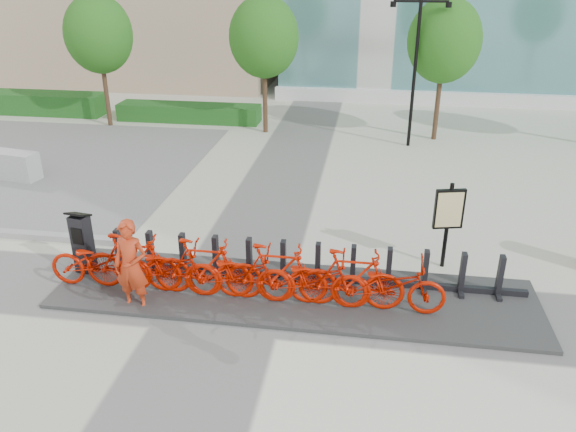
# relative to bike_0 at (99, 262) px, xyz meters

# --- Properties ---
(ground) EXTENTS (120.00, 120.00, 0.00)m
(ground) POSITION_rel_bike_0_xyz_m (2.60, 0.05, -0.62)
(ground) COLOR beige
(hedge_b) EXTENTS (6.00, 1.20, 0.70)m
(hedge_b) POSITION_rel_bike_0_xyz_m (-2.40, 13.25, -0.27)
(hedge_b) COLOR #153E19
(hedge_b) RESTS_ON ground
(tree_0) EXTENTS (2.60, 2.60, 5.10)m
(tree_0) POSITION_rel_bike_0_xyz_m (-5.40, 12.05, 2.97)
(tree_0) COLOR #40281F
(tree_0) RESTS_ON ground
(tree_1) EXTENTS (2.60, 2.60, 5.10)m
(tree_1) POSITION_rel_bike_0_xyz_m (1.10, 12.05, 2.97)
(tree_1) COLOR #40281F
(tree_1) RESTS_ON ground
(tree_2) EXTENTS (2.60, 2.60, 5.10)m
(tree_2) POSITION_rel_bike_0_xyz_m (7.60, 12.05, 2.97)
(tree_2) COLOR #40281F
(tree_2) RESTS_ON ground
(streetlamp) EXTENTS (2.00, 0.20, 5.00)m
(streetlamp) POSITION_rel_bike_0_xyz_m (6.60, 11.05, 2.51)
(streetlamp) COLOR black
(streetlamp) RESTS_ON ground
(dock_pad) EXTENTS (9.60, 2.40, 0.08)m
(dock_pad) POSITION_rel_bike_0_xyz_m (3.90, 0.35, -0.58)
(dock_pad) COLOR #343434
(dock_pad) RESTS_ON ground
(dock_rail_posts) EXTENTS (8.02, 0.50, 0.85)m
(dock_rail_posts) POSITION_rel_bike_0_xyz_m (3.96, 0.82, -0.12)
(dock_rail_posts) COLOR black
(dock_rail_posts) RESTS_ON dock_pad
(bike_0) EXTENTS (2.07, 0.72, 1.09)m
(bike_0) POSITION_rel_bike_0_xyz_m (0.00, 0.00, 0.00)
(bike_0) COLOR #A61100
(bike_0) RESTS_ON dock_pad
(bike_1) EXTENTS (2.01, 0.57, 1.21)m
(bike_1) POSITION_rel_bike_0_xyz_m (0.72, 0.00, 0.06)
(bike_1) COLOR #A61100
(bike_1) RESTS_ON dock_pad
(bike_2) EXTENTS (2.07, 0.72, 1.09)m
(bike_2) POSITION_rel_bike_0_xyz_m (1.44, 0.00, 0.00)
(bike_2) COLOR #A61100
(bike_2) RESTS_ON dock_pad
(bike_3) EXTENTS (2.01, 0.57, 1.21)m
(bike_3) POSITION_rel_bike_0_xyz_m (2.16, 0.00, 0.06)
(bike_3) COLOR #A61100
(bike_3) RESTS_ON dock_pad
(bike_4) EXTENTS (2.07, 0.72, 1.09)m
(bike_4) POSITION_rel_bike_0_xyz_m (2.88, 0.00, 0.00)
(bike_4) COLOR #A61100
(bike_4) RESTS_ON dock_pad
(bike_5) EXTENTS (2.01, 0.57, 1.21)m
(bike_5) POSITION_rel_bike_0_xyz_m (3.60, 0.00, 0.06)
(bike_5) COLOR #A61100
(bike_5) RESTS_ON dock_pad
(bike_6) EXTENTS (2.07, 0.72, 1.09)m
(bike_6) POSITION_rel_bike_0_xyz_m (4.32, 0.00, 0.00)
(bike_6) COLOR #A61100
(bike_6) RESTS_ON dock_pad
(bike_7) EXTENTS (2.01, 0.57, 1.21)m
(bike_7) POSITION_rel_bike_0_xyz_m (5.04, 0.00, 0.06)
(bike_7) COLOR #A61100
(bike_7) RESTS_ON dock_pad
(bike_8) EXTENTS (2.07, 0.72, 1.09)m
(bike_8) POSITION_rel_bike_0_xyz_m (5.76, 0.00, 0.00)
(bike_8) COLOR #A61100
(bike_8) RESTS_ON dock_pad
(kiosk) EXTENTS (0.48, 0.42, 1.40)m
(kiosk) POSITION_rel_bike_0_xyz_m (-0.62, 0.55, 0.13)
(kiosk) COLOR black
(kiosk) RESTS_ON dock_pad
(worker_red) EXTENTS (0.71, 0.50, 1.85)m
(worker_red) POSITION_rel_bike_0_xyz_m (0.94, -0.54, 0.30)
(worker_red) COLOR #B63114
(worker_red) RESTS_ON ground
(jersey_barrier) EXTENTS (2.28, 0.96, 0.86)m
(jersey_barrier) POSITION_rel_bike_0_xyz_m (-5.89, 5.76, -0.20)
(jersey_barrier) COLOR #B0B0B0
(jersey_barrier) RESTS_ON ground
(map_sign) EXTENTS (0.64, 0.25, 1.95)m
(map_sign) POSITION_rel_bike_0_xyz_m (6.97, 2.04, 0.67)
(map_sign) COLOR black
(map_sign) RESTS_ON ground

